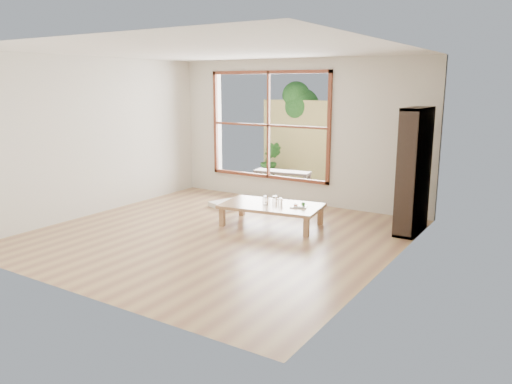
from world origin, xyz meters
TOP-DOWN VIEW (x-y plane):
  - ground at (0.00, 0.00)m, footprint 5.00×5.00m
  - low_table at (0.41, 0.84)m, footprint 1.63×1.07m
  - floor_cushion at (-0.82, 1.46)m, footprint 0.75×0.75m
  - bookshelf at (2.33, 1.64)m, footprint 0.29×0.83m
  - glass_tall at (0.34, 0.77)m, footprint 0.08×0.08m
  - glass_mid at (0.52, 0.91)m, footprint 0.07×0.07m
  - glass_short at (0.38, 0.99)m, footprint 0.08×0.08m
  - glass_small at (0.23, 0.91)m, footprint 0.06×0.06m
  - food_tray at (0.85, 0.92)m, footprint 0.30×0.26m
  - deck at (-0.60, 3.56)m, footprint 2.80×2.00m
  - garden_bench at (-0.77, 3.27)m, footprint 1.21×0.50m
  - bamboo_fence at (-0.60, 4.56)m, footprint 2.80×0.06m
  - shrub_right at (0.24, 4.22)m, footprint 0.94×0.89m
  - shrub_left at (-1.51, 4.03)m, footprint 0.56×0.51m
  - garden_tree at (-1.28, 4.86)m, footprint 1.04×0.85m

SIDE VIEW (x-z plane):
  - ground at x=0.00m, z-range 0.00..0.00m
  - deck at x=-0.60m, z-range -0.03..0.03m
  - floor_cushion at x=-0.82m, z-range 0.00..0.08m
  - low_table at x=0.41m, z-range 0.13..0.46m
  - garden_bench at x=-0.77m, z-range 0.15..0.52m
  - food_tray at x=0.85m, z-range 0.31..0.39m
  - glass_small at x=0.23m, z-range 0.33..0.41m
  - glass_mid at x=0.52m, z-range 0.33..0.43m
  - glass_short at x=0.38m, z-range 0.33..0.43m
  - glass_tall at x=0.34m, z-range 0.33..0.47m
  - shrub_right at x=0.24m, z-range 0.03..0.86m
  - shrub_left at x=-1.51m, z-range 0.03..0.88m
  - bamboo_fence at x=-0.60m, z-range 0.00..1.80m
  - bookshelf at x=2.33m, z-range 0.00..1.84m
  - garden_tree at x=-1.28m, z-range 0.52..2.74m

